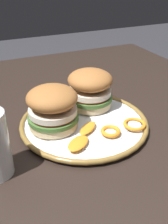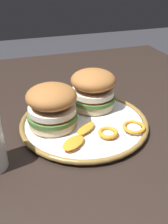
{
  "view_description": "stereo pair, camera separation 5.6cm",
  "coord_description": "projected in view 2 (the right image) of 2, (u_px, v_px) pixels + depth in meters",
  "views": [
    {
      "loc": [
        -0.47,
        0.27,
        1.13
      ],
      "look_at": [
        0.04,
        0.05,
        0.81
      ],
      "focal_mm": 42.11,
      "sensor_mm": 36.0,
      "label": 1
    },
    {
      "loc": [
        -0.49,
        0.22,
        1.13
      ],
      "look_at": [
        0.04,
        0.05,
        0.81
      ],
      "focal_mm": 42.11,
      "sensor_mm": 36.0,
      "label": 2
    }
  ],
  "objects": [
    {
      "name": "orange_peel_strip_long",
      "position": [
        73.0,
        143.0,
        0.56
      ],
      "size": [
        0.07,
        0.07,
        0.01
      ],
      "color": "orange",
      "rests_on": "dinner_plate"
    },
    {
      "name": "dinner_plate",
      "position": [
        84.0,
        123.0,
        0.65
      ],
      "size": [
        0.32,
        0.32,
        0.02
      ],
      "color": "white",
      "rests_on": "dining_table"
    },
    {
      "name": "dining_table",
      "position": [
        105.0,
        162.0,
        0.69
      ],
      "size": [
        1.26,
        0.97,
        0.77
      ],
      "color": "black",
      "rests_on": "ground"
    },
    {
      "name": "orange_peel_strip_short",
      "position": [
        86.0,
        128.0,
        0.61
      ],
      "size": [
        0.06,
        0.07,
        0.01
      ],
      "color": "orange",
      "rests_on": "dinner_plate"
    },
    {
      "name": "orange_peel_curled",
      "position": [
        108.0,
        133.0,
        0.59
      ],
      "size": [
        0.06,
        0.06,
        0.01
      ],
      "color": "orange",
      "rests_on": "dinner_plate"
    },
    {
      "name": "sandwich_half_right",
      "position": [
        91.0,
        89.0,
        0.69
      ],
      "size": [
        0.16,
        0.16,
        0.1
      ],
      "color": "beige",
      "rests_on": "dinner_plate"
    },
    {
      "name": "orange_peel_small_curl",
      "position": [
        134.0,
        127.0,
        0.61
      ],
      "size": [
        0.08,
        0.08,
        0.01
      ],
      "color": "orange",
      "rests_on": "dinner_plate"
    },
    {
      "name": "sandwich_half_left",
      "position": [
        52.0,
        105.0,
        0.61
      ],
      "size": [
        0.16,
        0.16,
        0.1
      ],
      "color": "beige",
      "rests_on": "dinner_plate"
    }
  ]
}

